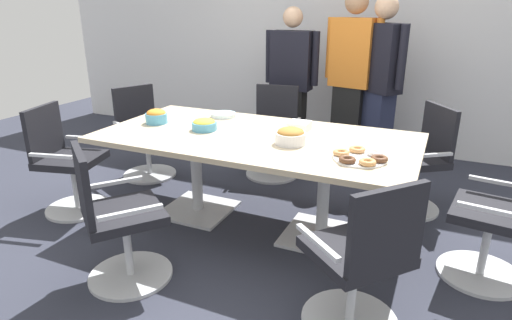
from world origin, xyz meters
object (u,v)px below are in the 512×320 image
office_chair_5 (417,165)px  office_chair_6 (273,136)px  person_standing_0 (291,83)px  snack_bowl_pretzels (290,136)px  person_standing_1 (351,78)px  donut_platter (361,157)px  conference_table (256,151)px  snack_bowl_chips_yellow (204,124)px  office_chair_2 (116,223)px  person_standing_2 (379,84)px  office_chair_3 (361,265)px  snack_bowl_chips_orange (156,116)px  office_chair_0 (144,137)px  office_chair_4 (500,223)px  napkin_pile (299,126)px  plate_stack (223,115)px  office_chair_1 (66,165)px

office_chair_5 → office_chair_6: (-1.43, 0.27, 0.00)m
person_standing_0 → snack_bowl_pretzels: person_standing_0 is taller
person_standing_1 → donut_platter: size_ratio=5.18×
conference_table → snack_bowl_chips_yellow: bearing=-175.7°
office_chair_2 → person_standing_0: size_ratio=0.54×
office_chair_5 → person_standing_1: person_standing_1 is taller
person_standing_2 → donut_platter: 1.88m
conference_table → snack_bowl_pretzels: 0.37m
office_chair_2 → conference_table: bearing=103.4°
office_chair_3 → donut_platter: (-0.16, 0.66, 0.36)m
snack_bowl_chips_orange → office_chair_3: bearing=-24.6°
office_chair_3 → snack_bowl_chips_yellow: (-1.44, 0.86, 0.39)m
office_chair_3 → donut_platter: office_chair_3 is taller
office_chair_5 → snack_bowl_chips_yellow: bearing=83.0°
office_chair_0 → snack_bowl_pretzels: bearing=94.8°
office_chair_4 → napkin_pile: office_chair_4 is taller
donut_platter → person_standing_0: bearing=121.5°
napkin_pile → snack_bowl_chips_orange: bearing=-167.1°
office_chair_2 → person_standing_0: person_standing_0 is taller
office_chair_3 → person_standing_2: person_standing_2 is taller
snack_bowl_pretzels → plate_stack: (-0.81, 0.50, -0.04)m
office_chair_1 → donut_platter: 2.45m
office_chair_4 → office_chair_6: (-1.99, 1.15, 0.00)m
office_chair_1 → snack_bowl_chips_yellow: 1.26m
office_chair_0 → snack_bowl_chips_yellow: bearing=86.0°
person_standing_1 → napkin_pile: size_ratio=11.55×
office_chair_1 → person_standing_1: bearing=123.8°
office_chair_5 → snack_bowl_pretzels: size_ratio=4.14×
office_chair_0 → person_standing_1: person_standing_1 is taller
office_chair_6 → plate_stack: size_ratio=4.14×
office_chair_0 → office_chair_2: size_ratio=1.00×
office_chair_1 → snack_bowl_pretzels: 1.95m
office_chair_0 → office_chair_3: 2.87m
office_chair_1 → person_standing_2: bearing=119.0°
office_chair_2 → office_chair_4: same height
office_chair_2 → person_standing_1: (0.82, 2.74, 0.56)m
person_standing_1 → office_chair_3: bearing=117.3°
office_chair_4 → snack_bowl_chips_orange: 2.64m
snack_bowl_chips_orange → plate_stack: size_ratio=0.83×
office_chair_5 → snack_bowl_chips_yellow: office_chair_5 is taller
office_chair_1 → person_standing_2: size_ratio=0.51×
snack_bowl_chips_orange → office_chair_1: bearing=-148.7°
office_chair_4 → person_standing_0: bearing=57.9°
office_chair_6 → snack_bowl_chips_orange: 1.32m
donut_platter → snack_bowl_chips_yellow: bearing=171.4°
office_chair_0 → person_standing_2: bearing=141.1°
office_chair_1 → office_chair_5: (2.71, 1.24, 0.00)m
napkin_pile → office_chair_3: bearing=-57.0°
office_chair_5 → napkin_pile: bearing=87.4°
office_chair_1 → person_standing_0: bearing=134.9°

